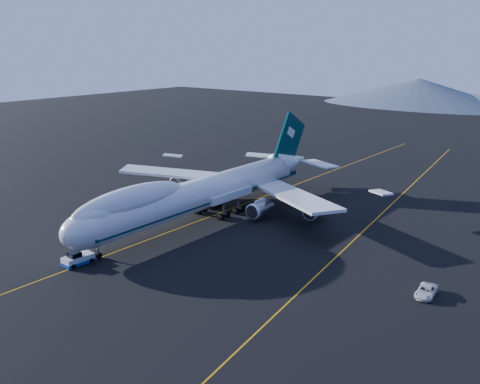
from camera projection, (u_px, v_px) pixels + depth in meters
The scene contains 6 objects.
ground at pixel (203, 219), 110.85m from camera, with size 500.00×500.00×0.00m, color black.
taxiway_line_main at pixel (203, 219), 110.85m from camera, with size 0.25×220.00×0.01m, color #C5880B.
taxiway_line_side at pixel (357, 237), 100.58m from camera, with size 0.25×200.00×0.01m, color #C5880B.
boeing_747 at pixel (202, 192), 109.31m from camera, with size 59.62×72.43×19.37m.
pushback_tug at pixel (78, 260), 88.41m from camera, with size 3.23×5.32×2.25m.
service_van at pixel (426, 291), 77.17m from camera, with size 2.47×5.36×1.49m, color silver.
Camera 1 is at (71.08, -77.97, 35.33)m, focal length 40.00 mm.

